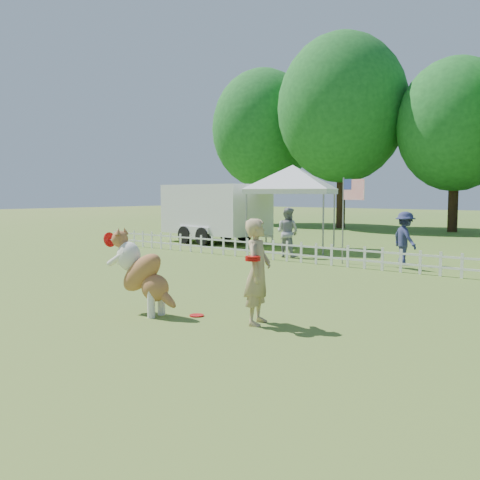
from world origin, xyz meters
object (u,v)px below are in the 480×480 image
Objects in this scene: handler at (258,272)px; cargo_trailer at (215,213)px; flag_pole at (343,221)px; spectator_b at (405,238)px; dog at (143,273)px; frisbee_on_turf at (197,315)px; spectator_a at (288,232)px; canopy_tent_left at (292,208)px.

cargo_trailer is (-9.64, 9.65, 0.39)m from handler.
flag_pole is 1.78m from spectator_b.
flag_pole is (-0.60, 7.85, 0.53)m from dog.
spectator_a reaches higher than frisbee_on_turf.
dog is 0.89× the size of spectator_a.
canopy_tent_left is at bearing 167.71° from flag_pole.
canopy_tent_left is at bearing 104.50° from dog.
frisbee_on_turf is 0.10× the size of flag_pole.
dog is at bearing -47.22° from cargo_trailer.
frisbee_on_turf is at bearing 80.88° from handler.
canopy_tent_left is at bearing 115.71° from frisbee_on_turf.
handler is at bearing -80.61° from canopy_tent_left.
handler is at bearing 11.38° from frisbee_on_turf.
flag_pole reaches higher than dog.
spectator_a is (-2.08, 0.26, -0.44)m from flag_pole.
canopy_tent_left is (-3.86, 10.12, 0.78)m from dog.
handler is 6.90× the size of frisbee_on_turf.
dog is 0.47× the size of canopy_tent_left.
canopy_tent_left is 2.42m from spectator_a.
canopy_tent_left is (-5.74, 9.44, 0.66)m from handler.
spectator_a is at bearing 46.28° from spectator_b.
handler is at bearing 13.48° from dog.
handler is 0.30× the size of cargo_trailer.
frisbee_on_turf is at bearing 23.85° from dog.
frisbee_on_turf is (-1.09, -0.22, -0.80)m from handler.
cargo_trailer is 5.55m from spectator_a.
frisbee_on_turf is 8.31m from spectator_b.
canopy_tent_left is 1.20× the size of flag_pole.
flag_pole is (7.16, -2.47, 0.02)m from cargo_trailer.
canopy_tent_left is 3.91m from cargo_trailer.
flag_pole reaches higher than spectator_a.
spectator_b is (0.87, 8.74, 0.05)m from dog.
flag_pole reaches higher than handler.
canopy_tent_left is 3.98m from flag_pole.
cargo_trailer reaches higher than spectator_b.
spectator_a is (-4.57, 7.44, -0.03)m from handler.
spectator_b is at bearing -13.38° from handler.
cargo_trailer is at bearing 120.52° from dog.
flag_pole is at bearing 100.65° from frisbee_on_turf.
canopy_tent_left is 4.99m from spectator_b.
dog reaches higher than frisbee_on_turf.
flag_pole is (3.26, -2.27, -0.24)m from canopy_tent_left.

